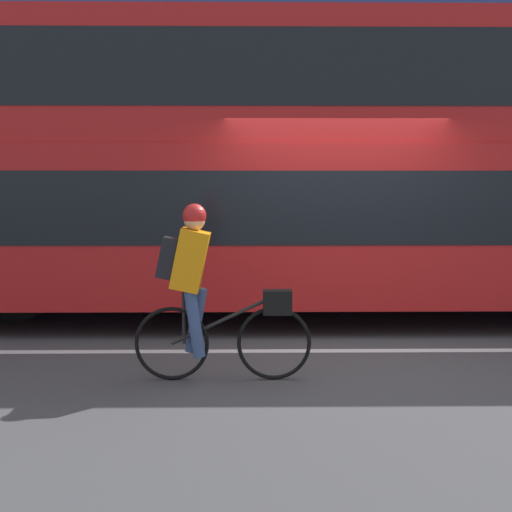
% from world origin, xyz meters
% --- Properties ---
extents(ground_plane, '(80.00, 80.00, 0.00)m').
position_xyz_m(ground_plane, '(0.00, 0.00, 0.00)').
color(ground_plane, '#424244').
extents(road_center_line, '(50.00, 0.14, 0.01)m').
position_xyz_m(road_center_line, '(0.00, 0.10, 0.00)').
color(road_center_line, silver).
rests_on(road_center_line, ground_plane).
extents(sidewalk_curb, '(60.00, 2.13, 0.13)m').
position_xyz_m(sidewalk_curb, '(0.00, 5.31, 0.07)').
color(sidewalk_curb, gray).
rests_on(sidewalk_curb, ground_plane).
extents(building_facade, '(60.00, 0.30, 8.99)m').
position_xyz_m(building_facade, '(0.00, 6.52, 4.49)').
color(building_facade, '#33478C').
rests_on(building_facade, ground_plane).
extents(bus, '(11.85, 2.52, 3.74)m').
position_xyz_m(bus, '(-0.31, 1.87, 2.09)').
color(bus, black).
rests_on(bus, ground_plane).
extents(cyclist_on_bike, '(1.61, 0.32, 1.61)m').
position_xyz_m(cyclist_on_bike, '(-1.40, -0.97, 0.87)').
color(cyclist_on_bike, black).
rests_on(cyclist_on_bike, ground_plane).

